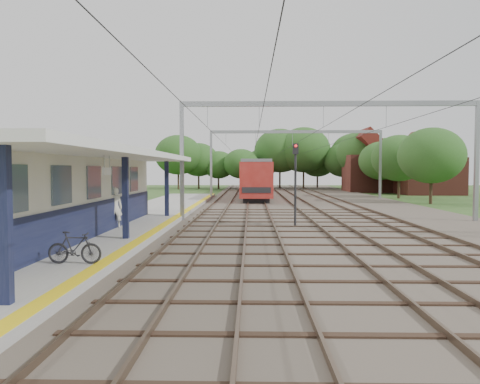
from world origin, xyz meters
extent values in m
plane|color=#2D4C1E|center=(0.00, 0.00, 0.00)|extent=(160.00, 160.00, 0.00)
cube|color=#473D33|center=(4.00, 30.00, 0.05)|extent=(18.00, 90.00, 0.10)
cube|color=gray|center=(-7.50, 14.00, 0.17)|extent=(5.00, 52.00, 0.35)
cube|color=yellow|center=(-5.25, 14.00, 0.35)|extent=(0.45, 52.00, 0.01)
cube|color=beige|center=(-8.90, 7.00, 2.05)|extent=(3.20, 18.00, 3.40)
cube|color=black|center=(-7.28, 7.00, 1.05)|extent=(0.06, 18.00, 1.40)
cube|color=slate|center=(-7.27, 7.00, 2.55)|extent=(0.05, 16.00, 1.30)
cube|color=black|center=(-5.90, -3.00, 1.95)|extent=(0.22, 0.22, 3.20)
cube|color=black|center=(-5.90, 6.00, 1.95)|extent=(0.22, 0.22, 3.20)
cube|color=black|center=(-5.90, 15.00, 1.95)|extent=(0.22, 0.22, 3.20)
cube|color=silver|center=(-7.80, 6.00, 3.67)|extent=(6.40, 20.00, 0.24)
cube|color=white|center=(-6.00, 4.00, 3.00)|extent=(0.06, 0.85, 0.26)
cube|color=brown|center=(-4.22, 30.00, 0.17)|extent=(0.07, 88.00, 0.15)
cube|color=brown|center=(-2.78, 30.00, 0.17)|extent=(0.07, 88.00, 0.15)
cube|color=brown|center=(-1.22, 30.00, 0.17)|extent=(0.07, 88.00, 0.15)
cube|color=brown|center=(0.22, 30.00, 0.17)|extent=(0.07, 88.00, 0.15)
cube|color=brown|center=(2.48, 30.00, 0.17)|extent=(0.07, 88.00, 0.15)
cube|color=brown|center=(3.92, 30.00, 0.17)|extent=(0.07, 88.00, 0.15)
cube|color=brown|center=(6.08, 30.00, 0.17)|extent=(0.07, 88.00, 0.15)
cube|color=brown|center=(7.52, 30.00, 0.17)|extent=(0.07, 88.00, 0.15)
cube|color=gray|center=(-5.00, 15.00, 3.50)|extent=(0.22, 0.22, 7.00)
cube|color=gray|center=(12.00, 15.00, 3.50)|extent=(0.22, 0.22, 7.00)
cube|color=gray|center=(3.50, 15.00, 6.85)|extent=(17.00, 0.20, 0.30)
cube|color=gray|center=(-5.00, 35.00, 3.50)|extent=(0.22, 0.22, 7.00)
cube|color=gray|center=(12.00, 35.00, 3.50)|extent=(0.22, 0.22, 7.00)
cube|color=gray|center=(3.50, 35.00, 6.85)|extent=(17.00, 0.20, 0.30)
cylinder|color=black|center=(-3.50, 30.00, 5.50)|extent=(0.02, 88.00, 0.02)
cylinder|color=black|center=(-0.50, 30.00, 5.50)|extent=(0.02, 88.00, 0.02)
cylinder|color=black|center=(3.20, 30.00, 5.50)|extent=(0.02, 88.00, 0.02)
cylinder|color=black|center=(6.80, 30.00, 5.50)|extent=(0.02, 88.00, 0.02)
cylinder|color=#382619|center=(-10.00, 61.00, 1.44)|extent=(0.28, 0.28, 2.88)
ellipsoid|color=#274B1A|center=(-10.00, 61.00, 4.96)|extent=(6.72, 6.72, 5.76)
cylinder|color=#382619|center=(-4.00, 63.00, 1.26)|extent=(0.28, 0.28, 2.52)
ellipsoid|color=#274B1A|center=(-4.00, 63.00, 4.34)|extent=(5.88, 5.88, 5.04)
cylinder|color=#382619|center=(2.00, 60.00, 1.62)|extent=(0.28, 0.28, 3.24)
ellipsoid|color=#274B1A|center=(2.00, 60.00, 5.58)|extent=(7.56, 7.56, 6.48)
cylinder|color=#382619|center=(8.00, 62.00, 1.35)|extent=(0.28, 0.28, 2.70)
ellipsoid|color=#274B1A|center=(8.00, 62.00, 4.65)|extent=(6.30, 6.30, 5.40)
cylinder|color=#382619|center=(14.50, 38.00, 1.26)|extent=(0.28, 0.28, 2.52)
ellipsoid|color=#274B1A|center=(14.50, 38.00, 4.34)|extent=(5.88, 5.88, 5.04)
cylinder|color=#382619|center=(15.00, 54.00, 1.44)|extent=(0.28, 0.28, 2.88)
ellipsoid|color=#274B1A|center=(15.00, 54.00, 4.96)|extent=(6.72, 6.72, 5.76)
cube|color=brown|center=(21.00, 46.00, 2.25)|extent=(7.00, 6.00, 4.50)
cube|color=maroon|center=(21.00, 46.00, 5.40)|extent=(4.99, 6.12, 4.99)
cube|color=brown|center=(16.00, 52.00, 2.50)|extent=(8.00, 6.00, 5.00)
cube|color=maroon|center=(16.00, 52.00, 5.90)|extent=(5.52, 6.12, 5.52)
imported|color=silver|center=(-7.28, 9.23, 1.30)|extent=(0.81, 0.68, 1.89)
imported|color=black|center=(-6.03, 1.00, 0.82)|extent=(1.57, 0.46, 0.94)
cube|color=black|center=(-0.50, 36.94, 0.32)|extent=(2.34, 16.71, 0.44)
cube|color=maroon|center=(-0.50, 36.94, 2.14)|extent=(2.93, 18.16, 3.18)
cube|color=black|center=(-0.50, 36.94, 2.47)|extent=(2.97, 16.71, 0.91)
cube|color=slate|center=(-0.50, 36.94, 3.85)|extent=(2.69, 18.16, 0.28)
cube|color=black|center=(-0.50, 55.70, 0.32)|extent=(2.34, 16.71, 0.44)
cube|color=maroon|center=(-0.50, 55.70, 2.14)|extent=(2.93, 18.16, 3.18)
cube|color=black|center=(-0.50, 55.70, 2.47)|extent=(2.97, 16.71, 0.91)
cube|color=slate|center=(-0.50, 55.70, 3.85)|extent=(2.69, 18.16, 0.28)
cylinder|color=black|center=(1.35, 12.28, 2.02)|extent=(0.13, 0.13, 4.04)
cube|color=black|center=(1.35, 12.28, 4.14)|extent=(0.31, 0.20, 0.56)
sphere|color=red|center=(1.35, 12.18, 4.29)|extent=(0.14, 0.14, 0.14)
camera|label=1|loc=(-0.98, -12.20, 3.06)|focal=35.00mm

